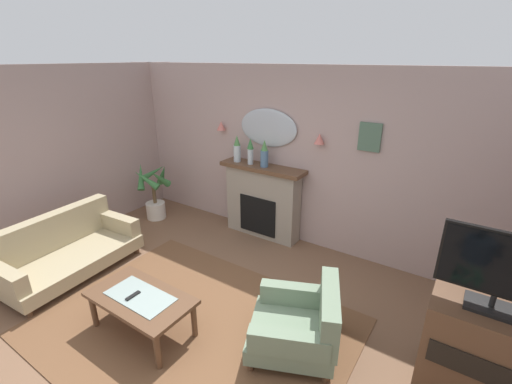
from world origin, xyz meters
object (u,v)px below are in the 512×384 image
(wall_sconce_left, at_px, (221,126))
(potted_plant_corner_palm, at_px, (154,193))
(fireplace, at_px, (262,202))
(coffee_table, at_px, (141,301))
(mantel_vase_centre, at_px, (250,150))
(tv_flatscreen, at_px, (502,271))
(mantel_vase_right, at_px, (237,149))
(floral_couch, at_px, (65,250))
(wall_mirror, at_px, (268,128))
(mantel_vase_left, at_px, (264,154))
(wall_sconce_right, at_px, (319,139))
(tv_remote, at_px, (133,296))
(armchair_near_fireplace, at_px, (302,323))
(tv_cabinet, at_px, (477,352))
(framed_picture, at_px, (370,137))

(wall_sconce_left, height_order, potted_plant_corner_palm, wall_sconce_left)
(fireplace, xyz_separation_m, potted_plant_corner_palm, (-1.90, -0.53, -0.09))
(coffee_table, distance_m, potted_plant_corner_palm, 2.82)
(mantel_vase_centre, relative_size, potted_plant_corner_palm, 0.39)
(wall_sconce_left, distance_m, tv_flatscreen, 4.17)
(mantel_vase_right, distance_m, floral_couch, 2.76)
(wall_mirror, xyz_separation_m, coffee_table, (0.13, -2.62, -1.33))
(mantel_vase_left, bearing_deg, wall_sconce_left, 172.41)
(fireplace, bearing_deg, wall_sconce_right, 6.16)
(tv_remote, xyz_separation_m, armchair_near_fireplace, (1.52, 0.74, -0.15))
(mantel_vase_right, relative_size, wall_sconce_right, 2.98)
(wall_sconce_right, height_order, armchair_near_fireplace, wall_sconce_right)
(tv_cabinet, bearing_deg, tv_flatscreen, -90.00)
(wall_sconce_left, distance_m, potted_plant_corner_palm, 1.70)
(mantel_vase_right, relative_size, framed_picture, 1.16)
(wall_mirror, height_order, tv_cabinet, wall_mirror)
(wall_mirror, relative_size, wall_sconce_right, 6.86)
(wall_sconce_right, xyz_separation_m, armchair_near_fireplace, (0.75, -1.88, -1.35))
(tv_remote, bearing_deg, mantel_vase_centre, 96.32)
(wall_mirror, distance_m, tv_flatscreen, 3.43)
(wall_sconce_right, distance_m, coffee_table, 2.96)
(floral_couch, bearing_deg, potted_plant_corner_palm, 99.10)
(mantel_vase_left, relative_size, wall_sconce_right, 2.92)
(mantel_vase_left, height_order, wall_mirror, wall_mirror)
(mantel_vase_centre, xyz_separation_m, wall_sconce_right, (1.05, 0.12, 0.29))
(framed_picture, height_order, tv_cabinet, framed_picture)
(framed_picture, distance_m, coffee_table, 3.27)
(fireplace, distance_m, coffee_table, 2.49)
(mantel_vase_right, height_order, wall_mirror, wall_mirror)
(mantel_vase_right, bearing_deg, floral_couch, -117.06)
(wall_sconce_left, bearing_deg, fireplace, -6.16)
(armchair_near_fireplace, bearing_deg, tv_cabinet, 13.91)
(tv_cabinet, bearing_deg, floral_couch, -169.31)
(wall_mirror, distance_m, wall_sconce_right, 0.85)
(floral_couch, distance_m, potted_plant_corner_palm, 1.81)
(tv_cabinet, bearing_deg, mantel_vase_left, 154.44)
(potted_plant_corner_palm, bearing_deg, tv_cabinet, -10.51)
(mantel_vase_left, relative_size, framed_picture, 1.13)
(potted_plant_corner_palm, bearing_deg, framed_picture, 11.32)
(fireplace, distance_m, tv_cabinet, 3.33)
(coffee_table, height_order, floral_couch, floral_couch)
(wall_mirror, distance_m, armchair_near_fireplace, 2.87)
(framed_picture, height_order, potted_plant_corner_palm, framed_picture)
(mantel_vase_right, distance_m, framed_picture, 2.00)
(armchair_near_fireplace, bearing_deg, floral_couch, -170.74)
(mantel_vase_right, relative_size, mantel_vase_centre, 1.05)
(wall_sconce_left, bearing_deg, wall_mirror, 3.37)
(mantel_vase_centre, relative_size, armchair_near_fireplace, 0.37)
(wall_mirror, xyz_separation_m, framed_picture, (1.50, 0.01, 0.04))
(potted_plant_corner_palm, bearing_deg, wall_mirror, 19.44)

